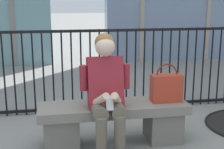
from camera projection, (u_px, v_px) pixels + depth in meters
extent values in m
plane|color=gray|center=(114.00, 143.00, 3.57)|extent=(60.00, 60.00, 0.00)
cube|color=gray|center=(114.00, 108.00, 3.48)|extent=(1.60, 0.44, 0.10)
cube|color=slate|center=(62.00, 132.00, 3.43)|extent=(0.36, 0.37, 0.35)
cube|color=slate|center=(163.00, 124.00, 3.62)|extent=(0.36, 0.37, 0.35)
cylinder|color=#6B6051|center=(98.00, 109.00, 3.26)|extent=(0.15, 0.40, 0.15)
cylinder|color=#6B6051|center=(101.00, 140.00, 3.12)|extent=(0.11, 0.11, 0.45)
cylinder|color=#6B6051|center=(116.00, 108.00, 3.29)|extent=(0.15, 0.40, 0.15)
cylinder|color=#6B6051|center=(120.00, 138.00, 3.15)|extent=(0.11, 0.11, 0.45)
cube|color=maroon|center=(105.00, 82.00, 3.35)|extent=(0.36, 0.30, 0.55)
cylinder|color=maroon|center=(84.00, 78.00, 3.30)|extent=(0.08, 0.08, 0.26)
cylinder|color=beige|center=(100.00, 100.00, 3.15)|extent=(0.16, 0.28, 0.20)
cylinder|color=maroon|center=(126.00, 76.00, 3.37)|extent=(0.08, 0.08, 0.26)
cylinder|color=beige|center=(117.00, 99.00, 3.18)|extent=(0.16, 0.28, 0.20)
cube|color=silver|center=(110.00, 103.00, 3.11)|extent=(0.07, 0.10, 0.13)
sphere|color=beige|center=(105.00, 47.00, 3.24)|extent=(0.20, 0.20, 0.20)
sphere|color=olive|center=(105.00, 43.00, 3.27)|extent=(0.20, 0.20, 0.20)
cube|color=#B23823|center=(166.00, 88.00, 3.52)|extent=(0.33, 0.15, 0.30)
torus|color=maroon|center=(167.00, 74.00, 3.48)|extent=(0.23, 0.02, 0.23)
cylinder|color=black|center=(4.00, 75.00, 4.25)|extent=(0.02, 0.02, 1.14)
cylinder|color=black|center=(14.00, 74.00, 4.28)|extent=(0.02, 0.02, 1.14)
cylinder|color=black|center=(24.00, 74.00, 4.30)|extent=(0.02, 0.02, 1.14)
cylinder|color=black|center=(34.00, 73.00, 4.32)|extent=(0.02, 0.02, 1.14)
cylinder|color=black|center=(43.00, 73.00, 4.34)|extent=(0.02, 0.02, 1.14)
cylinder|color=black|center=(53.00, 73.00, 4.36)|extent=(0.02, 0.02, 1.14)
cylinder|color=black|center=(62.00, 72.00, 4.38)|extent=(0.02, 0.02, 1.14)
cylinder|color=black|center=(72.00, 72.00, 4.40)|extent=(0.02, 0.02, 1.14)
cylinder|color=black|center=(81.00, 72.00, 4.43)|extent=(0.02, 0.02, 1.14)
cylinder|color=black|center=(90.00, 71.00, 4.45)|extent=(0.02, 0.02, 1.14)
cylinder|color=black|center=(100.00, 71.00, 4.47)|extent=(0.02, 0.02, 1.14)
cylinder|color=black|center=(109.00, 70.00, 4.49)|extent=(0.02, 0.02, 1.14)
cylinder|color=black|center=(118.00, 70.00, 4.51)|extent=(0.02, 0.02, 1.14)
cylinder|color=black|center=(126.00, 70.00, 4.53)|extent=(0.02, 0.02, 1.14)
cylinder|color=black|center=(135.00, 69.00, 4.56)|extent=(0.02, 0.02, 1.14)
cylinder|color=black|center=(144.00, 69.00, 4.58)|extent=(0.02, 0.02, 1.14)
cylinder|color=black|center=(153.00, 69.00, 4.60)|extent=(0.02, 0.02, 1.14)
cylinder|color=black|center=(161.00, 68.00, 4.62)|extent=(0.02, 0.02, 1.14)
cylinder|color=black|center=(170.00, 68.00, 4.64)|extent=(0.02, 0.02, 1.14)
cylinder|color=black|center=(178.00, 68.00, 4.66)|extent=(0.02, 0.02, 1.14)
cylinder|color=black|center=(186.00, 67.00, 4.69)|extent=(0.02, 0.02, 1.14)
cylinder|color=black|center=(195.00, 67.00, 4.71)|extent=(0.02, 0.02, 1.14)
cylinder|color=black|center=(203.00, 67.00, 4.73)|extent=(0.02, 0.02, 1.14)
cylinder|color=black|center=(211.00, 66.00, 4.75)|extent=(0.02, 0.02, 1.14)
cylinder|color=black|center=(219.00, 66.00, 4.77)|extent=(0.02, 0.02, 1.14)
cube|color=black|center=(100.00, 107.00, 4.59)|extent=(9.63, 0.04, 0.04)
cube|color=black|center=(99.00, 31.00, 4.34)|extent=(9.63, 0.04, 0.04)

